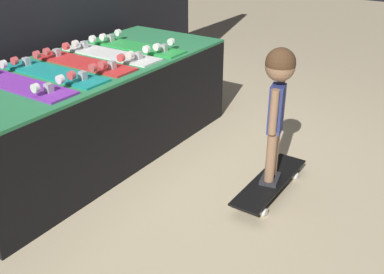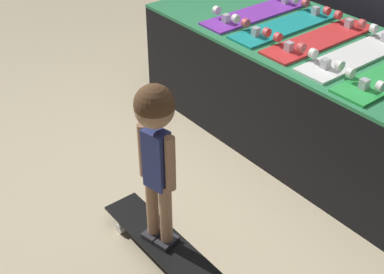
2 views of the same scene
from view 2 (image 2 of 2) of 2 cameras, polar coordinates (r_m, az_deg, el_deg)
ground_plane at (r=3.21m, az=5.06°, el=-3.77°), size 16.00×16.00×0.00m
display_rack at (r=3.39m, az=12.66°, el=4.70°), size 2.23×0.92×0.68m
skateboard_purple_on_rack at (r=3.54m, az=6.90°, el=13.09°), size 0.21×0.80×0.09m
skateboard_teal_on_rack at (r=3.38m, az=10.05°, el=11.74°), size 0.21×0.80×0.09m
skateboard_red_on_rack at (r=3.23m, az=13.48°, el=10.21°), size 0.21×0.80×0.09m
skateboard_white_on_rack at (r=3.09m, az=17.12°, el=8.47°), size 0.21×0.80×0.09m
skateboard_on_floor at (r=2.67m, az=-3.37°, el=-11.05°), size 0.74×0.19×0.09m
child at (r=2.27m, az=-3.89°, el=-0.16°), size 0.20×0.17×0.85m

